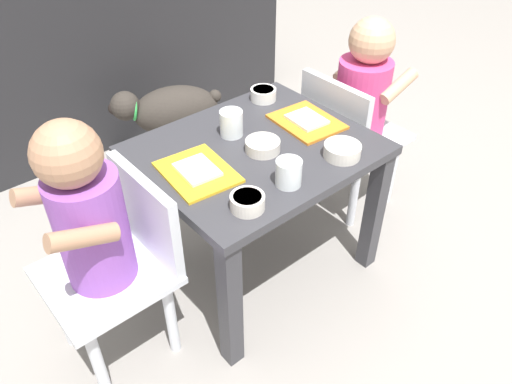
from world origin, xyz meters
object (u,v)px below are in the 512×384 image
cereal_bowl_right_side (342,150)px  veggie_bowl_near (263,94)px  veggie_bowl_far (247,202)px  cereal_bowl_left_side (261,146)px  water_cup_left (289,174)px  seated_child_right (360,98)px  dining_table (256,170)px  food_tray_left (197,171)px  food_tray_right (306,121)px  water_cup_right (231,125)px  seated_child_left (96,225)px  dog (171,111)px

cereal_bowl_right_side → veggie_bowl_near: 0.36m
veggie_bowl_far → cereal_bowl_left_side: bearing=41.5°
water_cup_left → cereal_bowl_right_side: bearing=-1.0°
seated_child_right → veggie_bowl_far: seated_child_right is taller
water_cup_left → cereal_bowl_right_side: water_cup_left is taller
water_cup_left → cereal_bowl_left_side: water_cup_left is taller
dining_table → seated_child_right: size_ratio=0.90×
dining_table → veggie_bowl_near: bearing=44.8°
veggie_bowl_far → veggie_bowl_near: 0.52m
veggie_bowl_far → veggie_bowl_near: (0.36, 0.36, 0.00)m
dining_table → food_tray_left: bearing=179.5°
food_tray_right → water_cup_right: size_ratio=2.83×
seated_child_left → veggie_bowl_near: 0.67m
seated_child_left → food_tray_left: bearing=0.5°
food_tray_left → water_cup_right: (0.18, 0.09, 0.03)m
food_tray_left → veggie_bowl_far: veggie_bowl_far is taller
dining_table → dog: bearing=78.4°
food_tray_right → veggie_bowl_far: bearing=-153.5°
seated_child_left → cereal_bowl_left_side: bearing=-3.3°
dining_table → water_cup_left: water_cup_left is taller
dining_table → veggie_bowl_near: 0.28m
dining_table → food_tray_right: 0.21m
water_cup_right → veggie_bowl_near: water_cup_right is taller
seated_child_left → water_cup_right: (0.45, 0.09, 0.04)m
dining_table → dog: (0.14, 0.67, -0.15)m
seated_child_left → food_tray_left: seated_child_left is taller
seated_child_right → dog: (-0.32, 0.64, -0.20)m
veggie_bowl_far → cereal_bowl_right_side: bearing=0.6°
dog → water_cup_right: 0.65m
seated_child_right → water_cup_right: size_ratio=9.33×
cereal_bowl_right_side → food_tray_right: bearing=74.4°
veggie_bowl_near → cereal_bowl_left_side: bearing=-132.0°
seated_child_left → water_cup_right: 0.46m
cereal_bowl_right_side → water_cup_left: bearing=179.0°
food_tray_right → veggie_bowl_near: (-0.00, 0.18, 0.01)m
veggie_bowl_near → dining_table: bearing=-135.2°
seated_child_left → food_tray_right: seated_child_left is taller
seated_child_left → veggie_bowl_far: 0.33m
water_cup_right → cereal_bowl_left_side: bearing=-86.0°
seated_child_left → seated_child_right: (0.92, 0.03, -0.01)m
cereal_bowl_left_side → cereal_bowl_right_side: bearing=-46.6°
seated_child_right → seated_child_left: bearing=-178.0°
dog → water_cup_right: water_cup_right is taller
water_cup_left → veggie_bowl_far: (-0.13, -0.01, -0.01)m
seated_child_left → food_tray_right: (0.65, 0.00, 0.02)m
seated_child_right → cereal_bowl_right_side: 0.38m
food_tray_right → cereal_bowl_left_side: size_ratio=2.22×
cereal_bowl_right_side → food_tray_left: bearing=151.2°
seated_child_left → dog: seated_child_left is taller
water_cup_left → seated_child_right: bearing=22.0°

